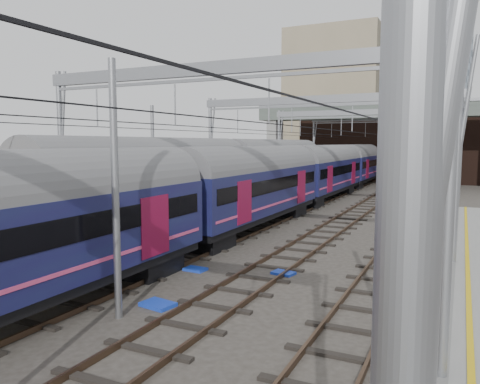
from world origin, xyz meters
The scene contains 11 objects.
ground centered at (0.00, 0.00, 0.00)m, with size 160.00×160.00×0.00m, color #38332D.
tracks centered at (0.00, 15.00, 0.02)m, with size 14.40×80.00×0.22m.
overhead_line centered at (0.00, 21.49, 6.57)m, with size 16.80×80.00×8.00m.
retaining_wall centered at (1.40, 51.93, 4.33)m, with size 28.00×2.75×9.00m.
overbridge centered at (0.00, 46.00, 7.27)m, with size 28.00×3.00×9.25m.
city_skyline centered at (2.73, 70.48, 17.09)m, with size 37.50×27.50×60.00m.
train_main centered at (-2.00, 23.57, 2.41)m, with size 2.67×61.87×4.64m.
train_second centered at (-6.00, 20.79, 2.61)m, with size 3.00×34.74×5.10m.
equip_cover_a centered at (0.44, 3.22, 0.06)m, with size 0.96×0.68×0.11m, color blue.
equip_cover_b centered at (-0.57, 7.05, 0.05)m, with size 0.81×0.57×0.10m, color blue.
equip_cover_c centered at (2.61, 8.00, 0.05)m, with size 0.79×0.56×0.09m, color blue.
Camera 1 is at (8.37, -7.80, 4.80)m, focal length 35.00 mm.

